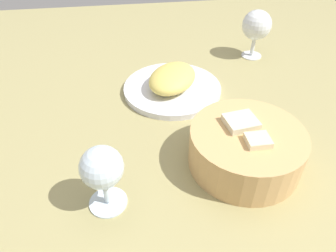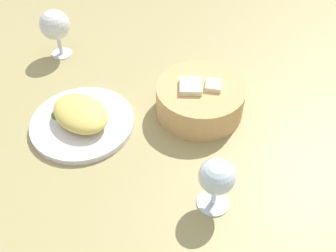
# 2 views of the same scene
# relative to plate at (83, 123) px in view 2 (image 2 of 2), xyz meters

# --- Properties ---
(ground_plane) EXTENTS (1.40, 1.40, 0.02)m
(ground_plane) POSITION_rel_plate_xyz_m (0.07, 0.05, -0.02)
(ground_plane) COLOR tan
(plate) EXTENTS (0.23, 0.23, 0.01)m
(plate) POSITION_rel_plate_xyz_m (0.00, 0.00, 0.00)
(plate) COLOR white
(plate) RESTS_ON ground_plane
(omelette) EXTENTS (0.17, 0.16, 0.05)m
(omelette) POSITION_rel_plate_xyz_m (0.00, 0.00, 0.03)
(omelette) COLOR #DAC55E
(omelette) RESTS_ON plate
(lettuce_garnish) EXTENTS (0.04, 0.04, 0.01)m
(lettuce_garnish) POSITION_rel_plate_xyz_m (-0.06, 0.01, 0.01)
(lettuce_garnish) COLOR #3B7F2A
(lettuce_garnish) RESTS_ON plate
(bread_basket) EXTENTS (0.20, 0.20, 0.09)m
(bread_basket) POSITION_rel_plate_xyz_m (0.25, 0.09, 0.03)
(bread_basket) COLOR tan
(bread_basket) RESTS_ON ground_plane
(wine_glass_near) EXTENTS (0.07, 0.07, 0.12)m
(wine_glass_near) POSITION_rel_plate_xyz_m (0.31, -0.15, 0.07)
(wine_glass_near) COLOR silver
(wine_glass_near) RESTS_ON ground_plane
(wine_glass_far) EXTENTS (0.08, 0.08, 0.13)m
(wine_glass_far) POSITION_rel_plate_xyz_m (-0.15, 0.25, 0.08)
(wine_glass_far) COLOR silver
(wine_glass_far) RESTS_ON ground_plane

